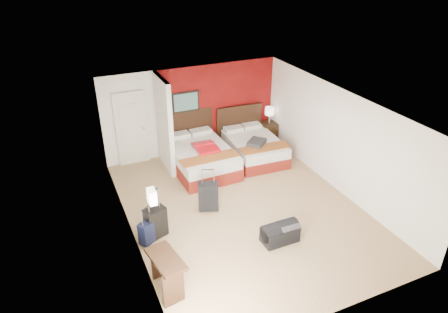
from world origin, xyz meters
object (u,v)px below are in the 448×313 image
duffel_bag (280,234)px  red_suitcase_open (206,147)px  bed_left (201,158)px  table_lamp (269,115)px  suitcase_charcoal (208,197)px  bed_right (254,149)px  suitcase_black (156,223)px  nightstand (268,132)px  suitcase_navy (148,233)px  desk (167,273)px

duffel_bag → red_suitcase_open: bearing=94.7°
bed_left → table_lamp: (2.48, 0.73, 0.55)m
suitcase_charcoal → duffel_bag: suitcase_charcoal is taller
bed_right → duffel_bag: bearing=-106.2°
table_lamp → suitcase_black: table_lamp is taller
nightstand → suitcase_navy: size_ratio=1.30×
nightstand → suitcase_charcoal: bearing=-135.5°
bed_left → duffel_bag: size_ratio=2.87×
bed_right → duffel_bag: size_ratio=2.57×
bed_right → duffel_bag: bed_right is taller
bed_left → nightstand: (2.48, 0.73, -0.01)m
bed_left → suitcase_black: (-1.87, -2.26, 0.01)m
bed_left → bed_right: size_ratio=1.11×
bed_left → red_suitcase_open: (0.10, -0.10, 0.37)m
bed_right → suitcase_charcoal: 2.78m
duffel_bag → suitcase_black: bearing=152.4°
bed_right → duffel_bag: 3.63m
red_suitcase_open → nightstand: bearing=21.4°
table_lamp → duffel_bag: size_ratio=0.66×
suitcase_black → duffel_bag: (2.26, -1.17, -0.14)m
suitcase_charcoal → nightstand: bearing=60.0°
bed_right → suitcase_charcoal: size_ratio=2.89×
suitcase_charcoal → bed_left: bearing=93.6°
suitcase_navy → suitcase_charcoal: bearing=-11.6°
nightstand → bed_right: bearing=-135.5°
duffel_bag → nightstand: bearing=63.1°
suitcase_black → desk: 1.50m
bed_left → bed_right: (1.60, -0.01, -0.03)m
red_suitcase_open → desk: bearing=-118.8°
table_lamp → suitcase_charcoal: (-3.00, -2.55, -0.54)m
red_suitcase_open → suitcase_charcoal: 1.86m
suitcase_charcoal → desk: desk is taller
suitcase_navy → duffel_bag: (2.47, -1.04, -0.05)m
suitcase_black → suitcase_charcoal: (1.35, 0.45, 0.00)m
duffel_bag → table_lamp: bearing=63.1°
bed_left → table_lamp: table_lamp is taller
bed_left → suitcase_charcoal: (-0.52, -1.81, 0.01)m
red_suitcase_open → desk: (-2.18, -3.65, -0.33)m
suitcase_navy → desk: 1.36m
nightstand → table_lamp: 0.56m
table_lamp → suitcase_black: (-4.35, -3.00, -0.54)m
bed_left → table_lamp: 2.64m
bed_left → duffel_bag: bearing=-84.7°
red_suitcase_open → suitcase_charcoal: (-0.62, -1.71, -0.36)m
suitcase_navy → table_lamp: bearing=2.4°
suitcase_black → duffel_bag: suitcase_black is taller
bed_left → bed_right: bed_left is taller
nightstand → suitcase_navy: bearing=-141.4°
bed_left → suitcase_black: 2.94m
bed_right → desk: desk is taller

